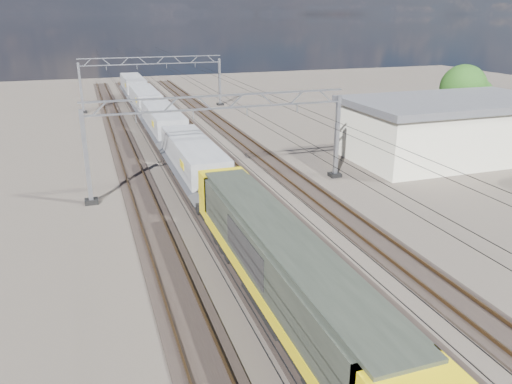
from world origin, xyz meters
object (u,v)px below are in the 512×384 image
object	(u,v)px
hopper_wagon_third	(145,101)
tree_far	(467,90)
hopper_wagon_fourth	(134,87)
locomotive	(281,267)
industrial_shed	(449,128)
catenary_gantry_mid	(221,139)
catenary_gantry_far	(153,81)
hopper_wagon_lead	(193,161)
hopper_wagon_mid	(163,124)

from	to	relation	value
hopper_wagon_third	tree_far	bearing A→B (deg)	-30.81
hopper_wagon_fourth	locomotive	bearing A→B (deg)	-90.00
hopper_wagon_fourth	industrial_shed	distance (m)	47.74
catenary_gantry_mid	locomotive	size ratio (longest dim) A/B	0.94
catenary_gantry_far	hopper_wagon_lead	bearing A→B (deg)	-93.24
catenary_gantry_mid	hopper_wagon_fourth	distance (m)	43.34
hopper_wagon_mid	hopper_wagon_fourth	xyz separation A→B (m)	(0.00, 28.40, 0.00)
hopper_wagon_mid	hopper_wagon_fourth	bearing A→B (deg)	90.00
hopper_wagon_mid	hopper_wagon_third	bearing A→B (deg)	90.00
hopper_wagon_fourth	hopper_wagon_mid	bearing A→B (deg)	-90.00
locomotive	hopper_wagon_fourth	xyz separation A→B (m)	(-0.00, 60.30, -0.09)
locomotive	hopper_wagon_mid	distance (m)	31.90
locomotive	hopper_wagon_lead	size ratio (longest dim) A/B	1.62
catenary_gantry_mid	industrial_shed	distance (m)	22.12
hopper_wagon_mid	hopper_wagon_third	distance (m)	14.20
industrial_shed	hopper_wagon_fourth	bearing A→B (deg)	120.18
catenary_gantry_mid	locomotive	bearing A→B (deg)	-96.70
hopper_wagon_lead	hopper_wagon_third	world-z (taller)	same
hopper_wagon_third	industrial_shed	world-z (taller)	industrial_shed
catenary_gantry_mid	hopper_wagon_fourth	bearing A→B (deg)	92.65
hopper_wagon_third	industrial_shed	xyz separation A→B (m)	(24.00, -27.06, 0.49)
hopper_wagon_mid	hopper_wagon_lead	bearing A→B (deg)	-90.00
catenary_gantry_far	catenary_gantry_mid	bearing A→B (deg)	-90.00
locomotive	tree_far	xyz separation A→B (m)	(32.32, 26.82, 2.43)
catenary_gantry_mid	locomotive	xyz separation A→B (m)	(-2.00, -17.03, -1.58)
hopper_wagon_lead	industrial_shed	world-z (taller)	industrial_shed
hopper_wagon_third	hopper_wagon_lead	bearing A→B (deg)	-90.00
locomotive	tree_far	distance (m)	42.07
locomotive	catenary_gantry_mid	bearing A→B (deg)	83.30
catenary_gantry_far	hopper_wagon_fourth	bearing A→B (deg)	105.40
catenary_gantry_far	hopper_wagon_mid	xyz separation A→B (m)	(-2.00, -21.14, -1.67)
catenary_gantry_far	hopper_wagon_fourth	world-z (taller)	catenary_gantry_far
catenary_gantry_mid	tree_far	world-z (taller)	tree_far
locomotive	hopper_wagon_lead	world-z (taller)	locomotive
catenary_gantry_mid	catenary_gantry_far	distance (m)	36.00
hopper_wagon_third	tree_far	xyz separation A→B (m)	(32.32, -19.27, 2.52)
catenary_gantry_far	locomotive	size ratio (longest dim) A/B	0.94
catenary_gantry_mid	hopper_wagon_lead	xyz separation A→B (m)	(-2.00, 0.66, -1.67)
locomotive	industrial_shed	bearing A→B (deg)	38.42
industrial_shed	hopper_wagon_mid	bearing A→B (deg)	151.81
locomotive	hopper_wagon_third	bearing A→B (deg)	90.00
catenary_gantry_far	tree_far	world-z (taller)	tree_far
locomotive	hopper_wagon_fourth	distance (m)	60.30
hopper_wagon_fourth	industrial_shed	bearing A→B (deg)	-59.82
catenary_gantry_mid	industrial_shed	world-z (taller)	catenary_gantry_mid
hopper_wagon_lead	hopper_wagon_mid	xyz separation A→B (m)	(0.00, 14.20, 0.00)
hopper_wagon_mid	industrial_shed	bearing A→B (deg)	-28.19
catenary_gantry_far	hopper_wagon_mid	size ratio (longest dim) A/B	1.53
locomotive	tree_far	world-z (taller)	tree_far
locomotive	tree_far	bearing A→B (deg)	39.69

